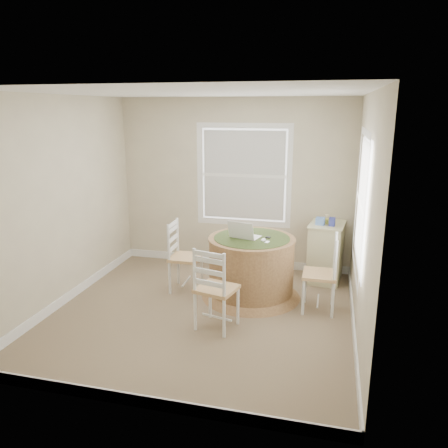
% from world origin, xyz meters
% --- Properties ---
extents(room, '(3.64, 3.64, 2.64)m').
position_xyz_m(room, '(0.17, 0.16, 1.30)').
color(room, '#887056').
rests_on(room, ground).
extents(round_table, '(1.31, 1.31, 0.82)m').
position_xyz_m(round_table, '(0.49, 0.66, 0.44)').
color(round_table, '#A27848').
rests_on(round_table, ground).
extents(chair_left, '(0.41, 0.43, 0.95)m').
position_xyz_m(chair_left, '(-0.42, 0.65, 0.47)').
color(chair_left, white).
rests_on(chair_left, ground).
extents(chair_near, '(0.50, 0.49, 0.95)m').
position_xyz_m(chair_near, '(0.27, -0.28, 0.47)').
color(chair_near, white).
rests_on(chair_near, ground).
extents(chair_right, '(0.40, 0.42, 0.95)m').
position_xyz_m(chair_right, '(1.38, 0.45, 0.47)').
color(chair_right, white).
rests_on(chair_right, ground).
extents(laptop, '(0.42, 0.39, 0.25)m').
position_xyz_m(laptop, '(0.40, 0.65, 0.84)').
color(laptop, white).
rests_on(laptop, round_table).
extents(mouse, '(0.08, 0.11, 0.04)m').
position_xyz_m(mouse, '(0.66, 0.57, 0.82)').
color(mouse, white).
rests_on(mouse, round_table).
extents(phone, '(0.06, 0.10, 0.02)m').
position_xyz_m(phone, '(0.71, 0.51, 0.81)').
color(phone, '#B7BABF').
rests_on(phone, round_table).
extents(keys, '(0.07, 0.06, 0.02)m').
position_xyz_m(keys, '(0.70, 0.70, 0.82)').
color(keys, black).
rests_on(keys, round_table).
extents(corner_chest, '(0.56, 0.69, 0.85)m').
position_xyz_m(corner_chest, '(1.43, 1.48, 0.43)').
color(corner_chest, beige).
rests_on(corner_chest, ground).
extents(tissue_box, '(0.13, 0.13, 0.10)m').
position_xyz_m(tissue_box, '(1.32, 1.38, 0.90)').
color(tissue_box, '#628EE0').
rests_on(tissue_box, corner_chest).
extents(box_yellow, '(0.16, 0.12, 0.06)m').
position_xyz_m(box_yellow, '(1.46, 1.50, 0.88)').
color(box_yellow, '#CDCD48').
rests_on(box_yellow, corner_chest).
extents(box_blue, '(0.09, 0.09, 0.12)m').
position_xyz_m(box_blue, '(1.50, 1.34, 0.91)').
color(box_blue, '#323997').
rests_on(box_blue, corner_chest).
extents(cup_cream, '(0.07, 0.07, 0.09)m').
position_xyz_m(cup_cream, '(1.42, 1.65, 0.90)').
color(cup_cream, beige).
rests_on(cup_cream, corner_chest).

